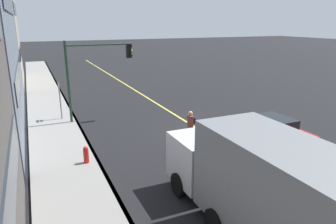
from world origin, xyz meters
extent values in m
plane|color=black|center=(0.00, 0.00, 0.00)|extent=(200.00, 200.00, 0.00)
cube|color=gray|center=(0.00, 8.01, 0.07)|extent=(80.00, 2.98, 0.15)
cube|color=slate|center=(0.00, 6.60, 0.07)|extent=(80.00, 0.16, 0.15)
cube|color=#D8CC4C|center=(0.00, 0.00, 0.01)|extent=(80.00, 0.16, 0.01)
cube|color=#262D38|center=(6.72, 9.68, 3.28)|extent=(13.95, 0.06, 1.10)
cube|color=#262D38|center=(6.72, 9.68, 7.37)|extent=(13.95, 0.06, 1.10)
cube|color=#262D38|center=(21.28, 9.68, 3.35)|extent=(9.08, 0.06, 1.10)
cube|color=#262D38|center=(21.28, 9.68, 7.54)|extent=(9.08, 0.06, 1.10)
cube|color=red|center=(-2.70, -2.49, 0.64)|extent=(4.47, 1.89, 0.68)
cube|color=black|center=(-2.73, -2.49, 1.21)|extent=(1.99, 1.74, 0.46)
cylinder|color=black|center=(-4.18, -3.41, 0.30)|extent=(0.60, 0.22, 0.60)
cylinder|color=black|center=(-4.18, -1.57, 0.30)|extent=(0.60, 0.22, 0.60)
cylinder|color=black|center=(-1.22, -3.41, 0.30)|extent=(0.60, 0.22, 0.60)
cylinder|color=black|center=(-1.22, -1.57, 0.30)|extent=(0.60, 0.22, 0.60)
cube|color=silver|center=(-5.38, 3.29, 1.33)|extent=(2.11, 2.28, 1.77)
cube|color=slate|center=(-9.23, 3.29, 1.90)|extent=(5.28, 2.28, 2.89)
cylinder|color=black|center=(-5.38, 4.39, 0.45)|extent=(0.90, 0.28, 0.90)
cylinder|color=black|center=(-5.38, 2.20, 0.45)|extent=(0.90, 0.28, 0.90)
cylinder|color=black|center=(-7.91, 4.39, 0.45)|extent=(0.90, 0.28, 0.90)
cylinder|color=black|center=(-7.91, 2.20, 0.45)|extent=(0.90, 0.28, 0.90)
cylinder|color=#383838|center=(-0.91, 1.49, 0.44)|extent=(0.16, 0.16, 0.87)
cylinder|color=#383838|center=(-0.68, 1.45, 0.44)|extent=(0.16, 0.16, 0.87)
cube|color=#993F33|center=(-0.79, 1.47, 1.20)|extent=(0.45, 0.29, 0.65)
sphere|color=tan|center=(-0.79, 1.47, 1.64)|extent=(0.24, 0.24, 0.24)
cube|color=black|center=(-0.83, 1.30, 1.23)|extent=(0.28, 0.20, 0.34)
cylinder|color=#1E3823|center=(5.08, 6.92, 2.62)|extent=(0.16, 0.16, 5.24)
cylinder|color=#1E3823|center=(5.08, 4.82, 4.94)|extent=(0.10, 4.21, 0.10)
cube|color=black|center=(5.08, 2.96, 4.49)|extent=(0.28, 0.30, 0.90)
sphere|color=#360605|center=(5.08, 2.78, 4.79)|extent=(0.18, 0.18, 0.18)
sphere|color=gold|center=(5.08, 2.78, 4.49)|extent=(0.18, 0.18, 0.18)
sphere|color=black|center=(5.08, 2.78, 4.19)|extent=(0.18, 0.18, 0.18)
cylinder|color=slate|center=(6.06, 7.42, 1.31)|extent=(0.08, 0.08, 2.61)
cube|color=white|center=(6.06, 7.44, 2.41)|extent=(0.60, 0.02, 0.20)
cube|color=#DB5919|center=(6.06, 7.44, 2.06)|extent=(0.44, 0.02, 0.28)
cylinder|color=red|center=(-1.41, 7.12, 0.40)|extent=(0.24, 0.24, 0.80)
sphere|color=red|center=(-1.41, 7.12, 0.84)|extent=(0.20, 0.20, 0.20)
camera|label=1|loc=(-14.69, 9.01, 6.32)|focal=33.09mm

